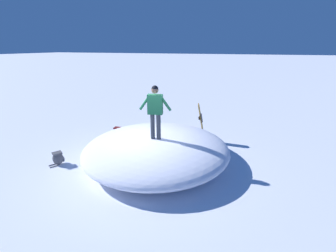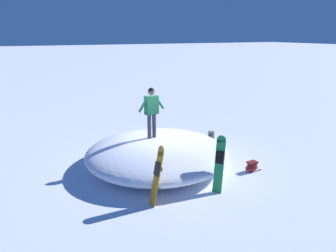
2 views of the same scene
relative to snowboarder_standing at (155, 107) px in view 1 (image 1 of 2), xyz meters
The scene contains 7 objects.
ground 2.11m from the snowboarder_standing, 112.26° to the left, with size 240.00×240.00×0.00m, color white.
snow_mound 1.59m from the snowboarder_standing, 18.41° to the left, with size 5.08×4.96×1.01m, color white.
snowboarder_standing is the anchor object (origin of this frame).
snowboard_primary_upright 3.12m from the snowboarder_standing, 19.78° to the left, with size 0.42×0.42×1.69m.
snowboard_secondary_upright 3.06m from the snowboarder_standing, 20.70° to the right, with size 0.31×0.37×1.68m.
backpack_near 3.87m from the snowboarder_standing, 108.46° to the left, with size 0.55×0.46×0.47m.
backpack_far 3.95m from the snowboarder_standing, 53.09° to the left, with size 0.31×0.61×0.36m.
Camera 1 is at (-6.29, -3.11, 3.91)m, focal length 24.27 mm.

